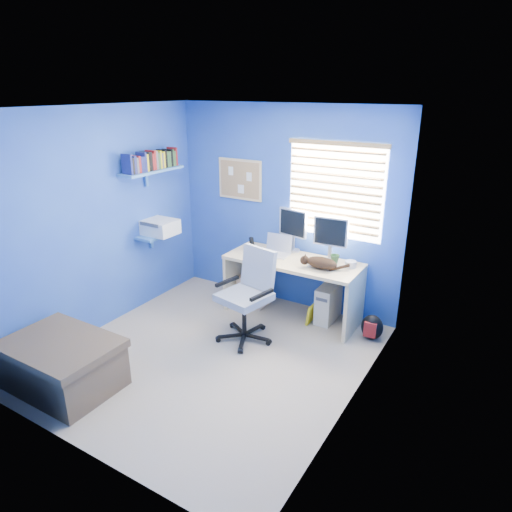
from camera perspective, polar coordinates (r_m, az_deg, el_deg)
The scene contains 23 objects.
floor at distance 4.95m, azimuth -5.50°, elevation -12.35°, with size 3.00×3.20×0.00m, color gray.
ceiling at distance 4.17m, azimuth -6.71°, elevation 17.96°, with size 3.00×3.20×0.00m, color white.
wall_back at distance 5.70m, azimuth 3.65°, elevation 5.96°, with size 3.00×0.01×2.50m, color #2447B3.
wall_front at distance 3.37m, azimuth -22.63°, elevation -6.23°, with size 3.00×0.01×2.50m, color #2447B3.
wall_left at distance 5.40m, azimuth -18.94°, elevation 4.07°, with size 0.01×3.20×2.50m, color #2447B3.
wall_right at distance 3.74m, azimuth 12.70°, elevation -2.39°, with size 0.01×3.20×2.50m, color #2447B3.
desk at distance 5.57m, azimuth 4.56°, elevation -4.01°, with size 1.62×0.65×0.74m, color #D9B680.
laptop at distance 5.54m, azimuth 2.44°, elevation 1.21°, with size 0.33×0.26×0.22m, color silver.
monitor_left at distance 5.63m, azimuth 4.68°, elevation 3.20°, with size 0.40×0.12×0.54m, color silver.
monitor_right at distance 5.34m, azimuth 9.32°, elevation 2.03°, with size 0.40×0.12×0.54m, color silver.
phone at distance 5.70m, azimuth -0.52°, elevation 1.55°, with size 0.09×0.11×0.17m, color black.
mug at distance 5.37m, azimuth 9.82°, elevation -0.37°, with size 0.10×0.09×0.10m, color #305B2C.
cd_spindle at distance 5.30m, azimuth 11.75°, elevation -0.98°, with size 0.13×0.13×0.07m, color silver.
cat at distance 5.18m, azimuth 8.18°, elevation -0.86°, with size 0.37×0.19×0.13m, color black.
tower_pc at distance 5.59m, azimuth 9.03°, elevation -5.79°, with size 0.19×0.44×0.45m, color beige.
drawer_boxes at distance 5.91m, azimuth -0.29°, elevation -4.25°, with size 0.35×0.28×0.41m, color tan.
yellow_book at distance 5.52m, azimuth 6.82°, elevation -7.25°, with size 0.03×0.17×0.24m, color yellow.
backpack at distance 5.32m, azimuth 14.31°, elevation -8.60°, with size 0.25×0.19×0.29m, color black.
bed_corner at distance 4.73m, azimuth -22.98°, elevation -12.34°, with size 1.00×0.71×0.48m, color brown.
office_chair at distance 5.08m, azimuth -1.07°, elevation -6.36°, with size 0.71×0.71×1.02m.
window_blinds at distance 5.35m, azimuth 9.81°, elevation 8.04°, with size 1.15×0.05×1.10m.
corkboard at distance 5.94m, azimuth -2.02°, elevation 9.54°, with size 0.64×0.02×0.52m.
wall_shelves at distance 5.75m, azimuth -12.53°, elevation 7.53°, with size 0.42×0.90×1.05m.
Camera 1 is at (2.53, -3.31, 2.67)m, focal length 32.00 mm.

